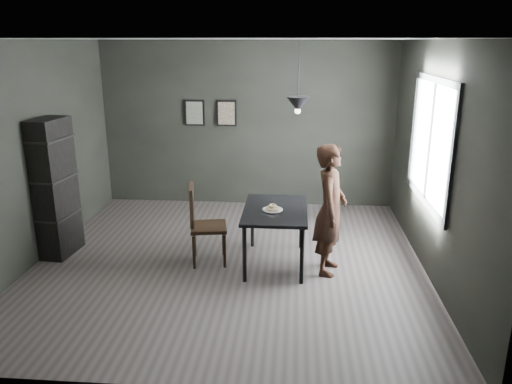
# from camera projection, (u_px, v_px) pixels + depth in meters

# --- Properties ---
(ground) EXTENTS (5.00, 5.00, 0.00)m
(ground) POSITION_uv_depth(u_px,v_px,m) (229.00, 262.00, 6.55)
(ground) COLOR #3A3432
(ground) RESTS_ON ground
(back_wall) EXTENTS (5.00, 0.10, 2.80)m
(back_wall) POSITION_uv_depth(u_px,v_px,m) (247.00, 125.00, 8.53)
(back_wall) COLOR black
(back_wall) RESTS_ON ground
(ceiling) EXTENTS (5.00, 5.00, 0.02)m
(ceiling) POSITION_uv_depth(u_px,v_px,m) (225.00, 39.00, 5.74)
(ceiling) COLOR silver
(ceiling) RESTS_ON ground
(window_assembly) EXTENTS (0.04, 1.96, 1.56)m
(window_assembly) POSITION_uv_depth(u_px,v_px,m) (430.00, 142.00, 6.09)
(window_assembly) COLOR white
(window_assembly) RESTS_ON ground
(cafe_table) EXTENTS (0.80, 1.20, 0.75)m
(cafe_table) POSITION_uv_depth(u_px,v_px,m) (275.00, 215.00, 6.31)
(cafe_table) COLOR black
(cafe_table) RESTS_ON ground
(white_plate) EXTENTS (0.23, 0.23, 0.01)m
(white_plate) POSITION_uv_depth(u_px,v_px,m) (273.00, 210.00, 6.21)
(white_plate) COLOR white
(white_plate) RESTS_ON cafe_table
(donut_pile) EXTENTS (0.18, 0.18, 0.08)m
(donut_pile) POSITION_uv_depth(u_px,v_px,m) (273.00, 208.00, 6.20)
(donut_pile) COLOR #F5E6BE
(donut_pile) RESTS_ON white_plate
(woman) EXTENTS (0.48, 0.65, 1.63)m
(woman) POSITION_uv_depth(u_px,v_px,m) (330.00, 210.00, 6.06)
(woman) COLOR black
(woman) RESTS_ON ground
(wood_chair) EXTENTS (0.53, 0.53, 1.04)m
(wood_chair) POSITION_uv_depth(u_px,v_px,m) (201.00, 219.00, 6.38)
(wood_chair) COLOR black
(wood_chair) RESTS_ON ground
(shelf_unit) EXTENTS (0.41, 0.64, 1.84)m
(shelf_unit) POSITION_uv_depth(u_px,v_px,m) (55.00, 188.00, 6.56)
(shelf_unit) COLOR black
(shelf_unit) RESTS_ON ground
(pendant_lamp) EXTENTS (0.28, 0.28, 0.86)m
(pendant_lamp) POSITION_uv_depth(u_px,v_px,m) (298.00, 104.00, 5.99)
(pendant_lamp) COLOR black
(pendant_lamp) RESTS_ON ground
(framed_print_left) EXTENTS (0.34, 0.04, 0.44)m
(framed_print_left) POSITION_uv_depth(u_px,v_px,m) (195.00, 113.00, 8.51)
(framed_print_left) COLOR black
(framed_print_left) RESTS_ON ground
(framed_print_right) EXTENTS (0.34, 0.04, 0.44)m
(framed_print_right) POSITION_uv_depth(u_px,v_px,m) (227.00, 113.00, 8.47)
(framed_print_right) COLOR black
(framed_print_right) RESTS_ON ground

